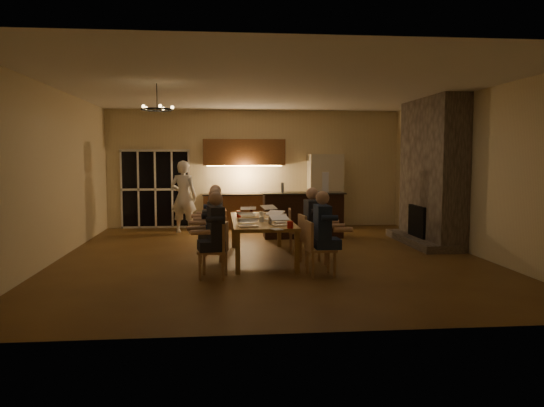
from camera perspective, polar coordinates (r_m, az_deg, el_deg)
The scene contains 44 objects.
floor at distance 10.31m, azimuth -0.20°, elevation -5.73°, with size 9.00×9.00×0.00m, color brown.
back_wall at distance 14.64m, azimuth -1.88°, elevation 3.75°, with size 8.00×0.04×3.20m, color beige.
left_wall at distance 10.55m, azimuth -22.53°, elevation 2.88°, with size 0.04×9.00×3.20m, color beige.
right_wall at distance 11.25m, azimuth 20.66°, elevation 3.05°, with size 0.04×9.00×3.20m, color beige.
ceiling at distance 10.22m, azimuth -0.21°, elevation 12.32°, with size 8.00×9.00×0.04m, color white.
french_doors at distance 14.69m, azimuth -12.43°, elevation 1.49°, with size 1.86×0.08×2.10m, color black.
fireplace at distance 12.21m, azimuth 16.82°, elevation 3.29°, with size 0.58×2.50×3.20m, color #6A5F53.
kitchenette at distance 14.32m, azimuth -2.99°, elevation 2.11°, with size 2.24×0.68×2.40m, color brown, non-canonical shape.
refrigerator at distance 14.55m, azimuth 5.72°, elevation 1.35°, with size 0.90×0.68×2.00m, color beige.
dining_table at distance 10.05m, azimuth -1.16°, elevation -3.84°, with size 1.10×2.75×0.75m, color #A88143.
bar_island at distance 12.70m, azimuth 3.33°, elevation -1.24°, with size 1.97×0.68×1.08m, color black.
chair_left_near at distance 8.49m, azimuth -6.36°, elevation -5.03°, with size 0.44×0.44×0.89m, color tan, non-canonical shape.
chair_left_mid at distance 9.52m, azimuth -6.42°, elevation -3.94°, with size 0.44×0.44×0.89m, color tan, non-canonical shape.
chair_left_far at distance 10.53m, azimuth -6.13°, elevation -3.08°, with size 0.44×0.44×0.89m, color tan, non-canonical shape.
chair_right_near at distance 8.64m, azimuth 5.28°, elevation -4.84°, with size 0.44×0.44×0.89m, color tan, non-canonical shape.
chair_right_mid at distance 9.59m, azimuth 4.42°, elevation -3.86°, with size 0.44×0.44×0.89m, color tan, non-canonical shape.
chair_right_far at distance 10.65m, azimuth 3.00°, elevation -2.96°, with size 0.44×0.44×0.89m, color tan, non-canonical shape.
person_left_near at distance 8.42m, azimuth -6.04°, elevation -3.42°, with size 0.60×0.60×1.38m, color #202229, non-canonical shape.
person_right_near at distance 8.60m, azimuth 5.43°, elevation -3.24°, with size 0.60×0.60×1.38m, color #1C2847, non-canonical shape.
person_left_mid at distance 9.52m, azimuth -6.13°, elevation -2.44°, with size 0.60×0.60×1.38m, color #3D4248, non-canonical shape.
person_right_mid at distance 9.58m, azimuth 4.31°, elevation -2.39°, with size 0.60×0.60×1.38m, color #202229, non-canonical shape.
person_left_far at distance 10.53m, azimuth -6.07°, elevation -1.73°, with size 0.60×0.60×1.38m, color #1C2847, non-canonical shape.
standing_person at distance 13.59m, azimuth -9.48°, elevation 0.72°, with size 0.67×0.44×1.84m, color silver.
chandelier at distance 9.62m, azimuth -12.25°, elevation 9.84°, with size 0.56×0.56×0.03m, color black.
laptop_a at distance 8.96m, azimuth -2.61°, elevation -1.77°, with size 0.32×0.28×0.23m, color silver, non-canonical shape.
laptop_b at distance 9.11m, azimuth 0.98°, elevation -1.66°, with size 0.32×0.28×0.23m, color silver, non-canonical shape.
laptop_c at distance 9.96m, azimuth -2.66°, elevation -1.09°, with size 0.32×0.28×0.23m, color silver, non-canonical shape.
laptop_d at distance 9.89m, azimuth 0.06°, elevation -1.13°, with size 0.32×0.28×0.23m, color silver, non-canonical shape.
laptop_e at distance 11.04m, azimuth -2.60°, elevation -0.49°, with size 0.32×0.28×0.23m, color silver, non-canonical shape.
laptop_f at distance 11.03m, azimuth -0.04°, elevation -0.50°, with size 0.32×0.28×0.23m, color silver, non-canonical shape.
mug_front at distance 9.62m, azimuth -1.14°, elevation -1.68°, with size 0.08×0.08×0.10m, color silver.
mug_mid at distance 10.47m, azimuth -1.15°, elevation -1.14°, with size 0.09×0.09×0.10m, color silver.
mug_back at distance 10.70m, azimuth -3.63°, elevation -1.01°, with size 0.07×0.07×0.10m, color silver.
redcup_near at distance 8.73m, azimuth 1.97°, elevation -2.30°, with size 0.10×0.10×0.12m, color red.
redcup_mid at distance 10.35m, azimuth -3.60°, elevation -1.16°, with size 0.08×0.08×0.12m, color red.
can_silver at distance 9.34m, azimuth -0.23°, elevation -1.82°, with size 0.06×0.06×0.12m, color #B2B2B7.
can_cola at distance 11.45m, azimuth -2.22°, elevation -0.56°, with size 0.06×0.06×0.12m, color #3F0F0C.
can_right at distance 10.31m, azimuth 0.66°, elevation -1.18°, with size 0.07×0.07×0.12m, color #B2B2B7.
plate_near at distance 9.45m, azimuth 0.99°, elevation -2.06°, with size 0.25×0.25×0.02m, color silver.
plate_left at distance 9.08m, azimuth -2.74°, elevation -2.35°, with size 0.25×0.25×0.02m, color silver.
plate_far at distance 10.78m, azimuth 0.94°, elevation -1.18°, with size 0.24×0.24×0.02m, color silver.
notepad at distance 8.58m, azimuth 0.52°, elevation -2.79°, with size 0.15×0.22×0.01m, color white.
bar_bottle at distance 12.51m, azimuth 1.14°, elevation 1.70°, with size 0.07×0.07×0.24m, color #99999E.
bar_blender at distance 12.79m, azimuth 5.78°, elevation 2.30°, with size 0.15×0.15×0.48m, color silver.
Camera 1 is at (-0.96, -10.09, 1.92)m, focal length 35.00 mm.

